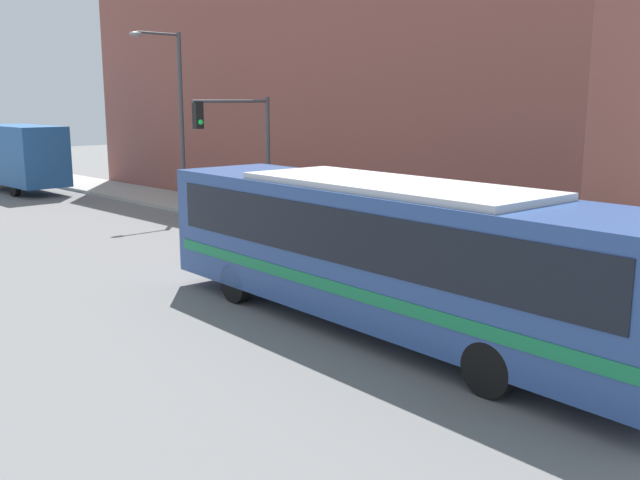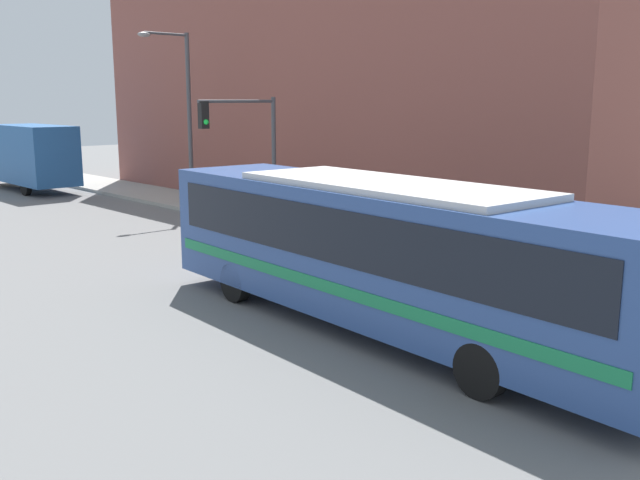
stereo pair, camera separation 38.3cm
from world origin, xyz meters
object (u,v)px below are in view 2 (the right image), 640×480
at_px(delivery_truck, 29,155).
at_px(fire_hydrant, 422,240).
at_px(pedestrian_near_corner, 266,191).
at_px(traffic_light_pole, 247,137).
at_px(city_bus, 386,247).
at_px(parking_meter, 337,207).
at_px(street_lamp, 183,105).

height_order(delivery_truck, fire_hydrant, delivery_truck).
relative_size(delivery_truck, pedestrian_near_corner, 4.36).
bearing_deg(pedestrian_near_corner, delivery_truck, 101.77).
xyz_separation_m(delivery_truck, traffic_light_pole, (1.44, -16.59, 1.52)).
xyz_separation_m(city_bus, traffic_light_pole, (4.95, 11.07, 1.56)).
xyz_separation_m(parking_meter, street_lamp, (-0.04, 9.21, 3.27)).
bearing_deg(pedestrian_near_corner, traffic_light_pole, -146.00).
xyz_separation_m(traffic_light_pole, street_lamp, (1.02, 5.73, 1.06)).
relative_size(city_bus, traffic_light_pole, 2.68).
distance_m(city_bus, pedestrian_near_corner, 14.00).
relative_size(city_bus, fire_hydrant, 17.47).
height_order(city_bus, pedestrian_near_corner, city_bus).
xyz_separation_m(fire_hydrant, pedestrian_near_corner, (0.70, 8.33, 0.60)).
bearing_deg(city_bus, delivery_truck, 86.09).
relative_size(street_lamp, pedestrian_near_corner, 3.87).
bearing_deg(street_lamp, pedestrian_near_corner, -80.65).
bearing_deg(delivery_truck, pedestrian_near_corner, -78.23).
distance_m(delivery_truck, fire_hydrant, 23.89).
height_order(parking_meter, pedestrian_near_corner, pedestrian_near_corner).
height_order(city_bus, traffic_light_pole, traffic_light_pole).
xyz_separation_m(city_bus, parking_meter, (6.02, 7.58, -0.65)).
xyz_separation_m(parking_meter, pedestrian_near_corner, (0.70, 4.68, 0.00)).
bearing_deg(city_bus, pedestrian_near_corner, 64.60).
bearing_deg(street_lamp, city_bus, -109.59).
height_order(fire_hydrant, parking_meter, parking_meter).
distance_m(delivery_truck, parking_meter, 20.24).
distance_m(fire_hydrant, street_lamp, 13.43).
xyz_separation_m(fire_hydrant, street_lamp, (-0.04, 12.86, 3.87)).
height_order(delivery_truck, parking_meter, delivery_truck).
distance_m(traffic_light_pole, street_lamp, 5.91).
relative_size(fire_hydrant, pedestrian_near_corner, 0.38).
height_order(parking_meter, street_lamp, street_lamp).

